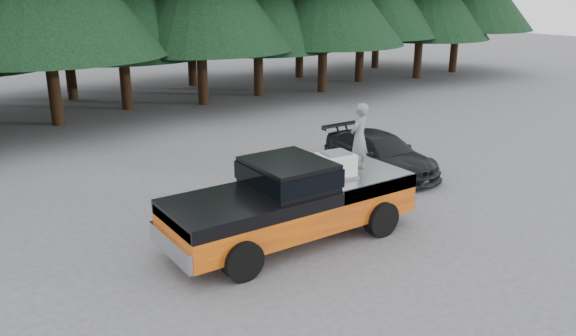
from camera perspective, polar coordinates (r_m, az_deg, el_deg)
ground at (r=12.93m, az=-3.13°, el=-7.49°), size 120.00×120.00×0.00m
pickup_truck at (r=12.75m, az=0.39°, el=-4.57°), size 6.00×2.04×1.33m
truck_cab at (r=12.36m, az=0.01°, el=-0.55°), size 1.66×1.90×0.59m
air_compressor at (r=12.99m, az=4.85°, el=0.20°), size 0.86×0.74×0.54m
man_on_bed at (r=13.40m, az=7.24°, el=3.12°), size 0.70×0.58×1.64m
parked_car at (r=17.65m, az=9.35°, el=1.47°), size 1.73×4.22×1.22m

